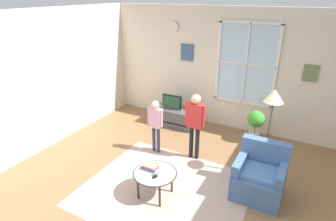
# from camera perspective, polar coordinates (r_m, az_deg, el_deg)

# --- Properties ---
(ground_plane) EXTENTS (6.47, 6.38, 0.02)m
(ground_plane) POSITION_cam_1_polar(r_m,az_deg,el_deg) (4.87, -0.32, -16.25)
(ground_plane) COLOR olive
(back_wall) EXTENTS (5.87, 0.17, 2.79)m
(back_wall) POSITION_cam_1_polar(r_m,az_deg,el_deg) (6.72, 12.06, 8.13)
(back_wall) COLOR beige
(back_wall) RESTS_ON ground_plane
(side_wall_left) EXTENTS (0.12, 5.78, 2.79)m
(side_wall_left) POSITION_cam_1_polar(r_m,az_deg,el_deg) (6.08, -26.07, 4.60)
(side_wall_left) COLOR beige
(side_wall_left) RESTS_ON ground_plane
(area_rug) EXTENTS (2.64, 2.31, 0.01)m
(area_rug) POSITION_cam_1_polar(r_m,az_deg,el_deg) (4.91, -0.49, -15.70)
(area_rug) COLOR tan
(area_rug) RESTS_ON ground_plane
(tv_stand) EXTENTS (1.17, 0.45, 0.43)m
(tv_stand) POSITION_cam_1_polar(r_m,az_deg,el_deg) (6.95, 0.77, -1.26)
(tv_stand) COLOR #4C4C51
(tv_stand) RESTS_ON ground_plane
(television) EXTENTS (0.49, 0.08, 0.35)m
(television) POSITION_cam_1_polar(r_m,az_deg,el_deg) (6.80, 0.78, 1.79)
(television) COLOR #4C4C4C
(television) RESTS_ON tv_stand
(armchair) EXTENTS (0.76, 0.74, 0.87)m
(armchair) POSITION_cam_1_polar(r_m,az_deg,el_deg) (4.87, 18.02, -12.64)
(armchair) COLOR #476B9E
(armchair) RESTS_ON ground_plane
(coffee_table) EXTENTS (0.71, 0.71, 0.44)m
(coffee_table) POSITION_cam_1_polar(r_m,az_deg,el_deg) (4.57, -2.65, -12.77)
(coffee_table) COLOR #99B2B7
(coffee_table) RESTS_ON ground_plane
(book_stack) EXTENTS (0.27, 0.17, 0.08)m
(book_stack) POSITION_cam_1_polar(r_m,az_deg,el_deg) (4.62, -3.64, -11.32)
(book_stack) COLOR #96A7B5
(book_stack) RESTS_ON coffee_table
(cup) EXTENTS (0.08, 0.08, 0.10)m
(cup) POSITION_cam_1_polar(r_m,az_deg,el_deg) (4.45, -1.86, -12.64)
(cup) COLOR white
(cup) RESTS_ON coffee_table
(remote_near_books) EXTENTS (0.07, 0.15, 0.02)m
(remote_near_books) POSITION_cam_1_polar(r_m,az_deg,el_deg) (4.70, -2.59, -11.06)
(remote_near_books) COLOR black
(remote_near_books) RESTS_ON coffee_table
(remote_near_cup) EXTENTS (0.07, 0.15, 0.02)m
(remote_near_cup) POSITION_cam_1_polar(r_m,az_deg,el_deg) (4.47, -2.43, -13.07)
(remote_near_cup) COLOR black
(remote_near_cup) RESTS_ON coffee_table
(person_pink_shirt) EXTENTS (0.34, 0.15, 1.12)m
(person_pink_shirt) POSITION_cam_1_polar(r_m,az_deg,el_deg) (5.59, -2.51, -2.09)
(person_pink_shirt) COLOR #333851
(person_pink_shirt) RESTS_ON ground_plane
(person_red_shirt) EXTENTS (0.40, 0.18, 1.34)m
(person_red_shirt) POSITION_cam_1_polar(r_m,az_deg,el_deg) (5.35, 5.51, -1.79)
(person_red_shirt) COLOR black
(person_red_shirt) RESTS_ON ground_plane
(potted_plant_by_window) EXTENTS (0.37, 0.37, 0.73)m
(potted_plant_by_window) POSITION_cam_1_polar(r_m,az_deg,el_deg) (6.36, 17.30, -2.40)
(potted_plant_by_window) COLOR silver
(potted_plant_by_window) RESTS_ON ground_plane
(floor_lamp) EXTENTS (0.32, 0.32, 1.64)m
(floor_lamp) POSITION_cam_1_polar(r_m,az_deg,el_deg) (4.89, 20.44, 1.09)
(floor_lamp) COLOR black
(floor_lamp) RESTS_ON ground_plane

